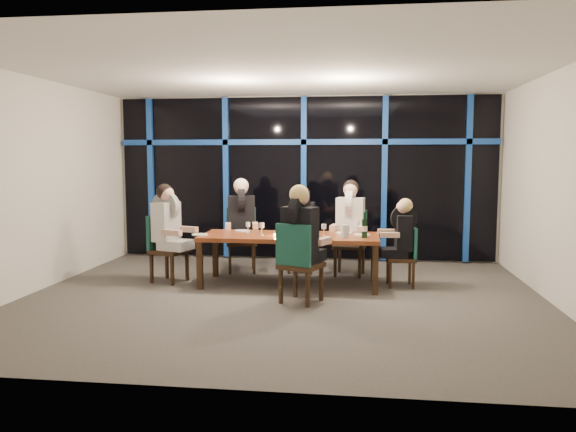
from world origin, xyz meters
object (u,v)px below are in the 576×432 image
at_px(diner_far_left, 241,211).
at_px(chair_far_right, 351,239).
at_px(chair_far_mid, 303,239).
at_px(diner_end_left, 168,218).
at_px(chair_end_left, 164,244).
at_px(diner_end_right, 401,229).
at_px(diner_far_right, 350,214).
at_px(water_pitcher, 345,231).
at_px(chair_near_mid, 298,259).
at_px(wine_bottle, 364,228).
at_px(diner_far_mid, 302,216).
at_px(chair_end_right, 406,253).
at_px(dining_table, 290,239).
at_px(diner_near_mid, 301,226).
at_px(chair_far_left, 241,236).

bearing_deg(diner_far_left, chair_far_right, -12.79).
distance_m(chair_far_mid, diner_end_left, 2.25).
height_order(chair_end_left, diner_end_right, diner_end_right).
xyz_separation_m(diner_far_right, water_pitcher, (-0.06, -0.98, -0.15)).
bearing_deg(chair_near_mid, wine_bottle, -111.58).
height_order(diner_far_mid, wine_bottle, diner_far_mid).
bearing_deg(diner_far_mid, chair_end_right, -24.07).
height_order(diner_far_mid, diner_end_left, diner_end_left).
relative_size(chair_far_right, diner_far_right, 1.03).
relative_size(dining_table, chair_far_mid, 2.69).
relative_size(diner_far_mid, diner_near_mid, 0.92).
height_order(chair_end_right, diner_end_right, diner_end_right).
height_order(chair_far_mid, water_pitcher, chair_far_mid).
height_order(dining_table, diner_end_right, diner_end_right).
distance_m(chair_end_left, diner_end_left, 0.41).
bearing_deg(chair_end_right, chair_far_left, -111.65).
xyz_separation_m(diner_far_right, diner_near_mid, (-0.60, -1.76, 0.01)).
distance_m(diner_far_mid, diner_end_left, 2.16).
bearing_deg(diner_far_mid, diner_end_left, -149.33).
relative_size(chair_far_left, chair_end_left, 1.03).
height_order(diner_far_left, diner_far_mid, diner_far_left).
bearing_deg(chair_far_right, diner_far_right, -90.00).
relative_size(chair_far_right, chair_near_mid, 0.99).
relative_size(diner_end_left, wine_bottle, 2.72).
distance_m(chair_far_mid, water_pitcher, 1.46).
relative_size(dining_table, water_pitcher, 13.89).
distance_m(chair_near_mid, diner_far_mid, 2.05).
xyz_separation_m(chair_far_mid, diner_end_right, (1.53, -0.93, 0.31)).
bearing_deg(diner_far_left, diner_far_mid, -7.58).
xyz_separation_m(chair_end_left, water_pitcher, (2.73, -0.20, 0.28)).
xyz_separation_m(diner_far_left, water_pitcher, (1.72, -1.05, -0.16)).
bearing_deg(diner_far_left, wine_bottle, -40.70).
xyz_separation_m(diner_far_right, wine_bottle, (0.22, -0.96, -0.10)).
bearing_deg(chair_near_mid, chair_end_right, -118.91).
relative_size(chair_end_left, diner_far_right, 1.00).
height_order(chair_far_mid, diner_end_left, diner_end_left).
distance_m(dining_table, chair_far_right, 1.25).
bearing_deg(dining_table, chair_far_mid, 85.21).
height_order(dining_table, wine_bottle, wine_bottle).
relative_size(chair_end_right, diner_far_left, 0.86).
distance_m(chair_end_left, wine_bottle, 3.03).
xyz_separation_m(diner_far_left, diner_near_mid, (1.18, -1.84, -0.00)).
distance_m(chair_end_left, diner_far_left, 1.40).
distance_m(diner_far_left, diner_far_right, 1.77).
bearing_deg(water_pitcher, chair_near_mid, -129.27).
distance_m(chair_far_right, diner_far_left, 1.83).
xyz_separation_m(diner_far_left, diner_far_mid, (0.99, 0.10, -0.08)).
xyz_separation_m(chair_far_left, chair_end_left, (-1.00, -0.95, -0.02)).
distance_m(diner_far_mid, wine_bottle, 1.52).
distance_m(chair_far_mid, diner_end_right, 1.82).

